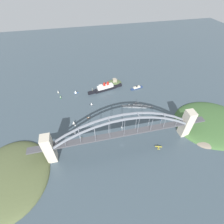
# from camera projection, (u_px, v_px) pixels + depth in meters

# --- Properties ---
(ground_plane) EXTENTS (1400.00, 1400.00, 0.00)m
(ground_plane) POSITION_uv_depth(u_px,v_px,m) (122.00, 145.00, 287.99)
(ground_plane) COLOR #3D4C56
(harbor_arch_bridge) EXTENTS (296.05, 16.04, 71.91)m
(harbor_arch_bridge) POSITION_uv_depth(u_px,v_px,m) (123.00, 134.00, 266.72)
(harbor_arch_bridge) COLOR beige
(harbor_arch_bridge) RESTS_ON ground
(headland_west_shore) EXTENTS (117.41, 135.17, 23.10)m
(headland_west_shore) POSITION_uv_depth(u_px,v_px,m) (8.00, 179.00, 243.72)
(headland_west_shore) COLOR #515B38
(headland_west_shore) RESTS_ON ground
(headland_east_shore) EXTENTS (146.94, 128.14, 21.00)m
(headland_east_shore) POSITION_uv_depth(u_px,v_px,m) (211.00, 124.00, 324.71)
(headland_east_shore) COLOR #3D6033
(headland_east_shore) RESTS_ON ground
(ocean_liner) EXTENTS (88.79, 25.84, 20.43)m
(ocean_liner) POSITION_uv_depth(u_px,v_px,m) (105.00, 88.00, 404.25)
(ocean_liner) COLOR black
(ocean_liner) RESTS_ON ground
(naval_cruiser) EXTENTS (65.64, 20.71, 17.95)m
(naval_cruiser) POSITION_uv_depth(u_px,v_px,m) (137.00, 106.00, 358.73)
(naval_cruiser) COLOR slate
(naval_cruiser) RESTS_ON ground
(harbor_ferry_steamer) EXTENTS (33.66, 13.16, 7.68)m
(harbor_ferry_steamer) POSITION_uv_depth(u_px,v_px,m) (137.00, 88.00, 411.16)
(harbor_ferry_steamer) COLOR navy
(harbor_ferry_steamer) RESTS_ON ground
(fort_island_mid_harbor) EXTENTS (36.89, 31.74, 16.87)m
(fort_island_mid_harbor) POSITION_uv_depth(u_px,v_px,m) (114.00, 83.00, 424.03)
(fort_island_mid_harbor) COLOR #4C6038
(fort_island_mid_harbor) RESTS_ON ground
(seaplane_taxiing_near_bridge) EXTENTS (11.55, 8.90, 4.66)m
(seaplane_taxiing_near_bridge) POSITION_uv_depth(u_px,v_px,m) (158.00, 147.00, 282.09)
(seaplane_taxiing_near_bridge) COLOR #B7B7B2
(seaplane_taxiing_near_bridge) RESTS_ON ground
(small_boat_0) EXTENTS (4.02, 6.37, 6.19)m
(small_boat_0) POSITION_uv_depth(u_px,v_px,m) (122.00, 127.00, 315.05)
(small_boat_0) COLOR silver
(small_boat_0) RESTS_ON ground
(small_boat_1) EXTENTS (7.57, 2.21, 2.08)m
(small_boat_1) POSITION_uv_depth(u_px,v_px,m) (89.00, 118.00, 336.49)
(small_boat_1) COLOR brown
(small_boat_1) RESTS_ON ground
(small_boat_2) EXTENTS (3.58, 11.67, 2.06)m
(small_boat_2) POSITION_uv_depth(u_px,v_px,m) (61.00, 97.00, 385.89)
(small_boat_2) COLOR #2D6B3D
(small_boat_2) RESTS_ON ground
(small_boat_3) EXTENTS (5.32, 6.97, 7.34)m
(small_boat_3) POSITION_uv_depth(u_px,v_px,m) (81.00, 138.00, 294.35)
(small_boat_3) COLOR gold
(small_boat_3) RESTS_ON ground
(small_boat_4) EXTENTS (8.93, 5.50, 8.42)m
(small_boat_4) POSITION_uv_depth(u_px,v_px,m) (94.00, 137.00, 296.28)
(small_boat_4) COLOR #B2231E
(small_boat_4) RESTS_ON ground
(small_boat_5) EXTENTS (4.51, 6.09, 7.33)m
(small_boat_5) POSITION_uv_depth(u_px,v_px,m) (58.00, 92.00, 397.15)
(small_boat_5) COLOR gold
(small_boat_5) RESTS_ON ground
(small_boat_6) EXTENTS (6.57, 8.57, 8.93)m
(small_boat_6) POSITION_uv_depth(u_px,v_px,m) (75.00, 132.00, 304.10)
(small_boat_6) COLOR #234C8C
(small_boat_6) RESTS_ON ground
(small_boat_7) EXTENTS (10.96, 7.19, 9.58)m
(small_boat_7) POSITION_uv_depth(u_px,v_px,m) (76.00, 92.00, 394.92)
(small_boat_7) COLOR #234C8C
(small_boat_7) RESTS_ON ground
(small_boat_8) EXTENTS (4.79, 7.03, 7.12)m
(small_boat_8) POSITION_uv_depth(u_px,v_px,m) (160.00, 118.00, 332.24)
(small_boat_8) COLOR #234C8C
(small_boat_8) RESTS_ON ground
(small_boat_9) EXTENTS (7.68, 9.78, 10.10)m
(small_boat_9) POSITION_uv_depth(u_px,v_px,m) (74.00, 123.00, 320.41)
(small_boat_9) COLOR silver
(small_boat_9) RESTS_ON ground
(small_boat_10) EXTENTS (7.60, 6.05, 7.69)m
(small_boat_10) POSITION_uv_depth(u_px,v_px,m) (91.00, 104.00, 363.74)
(small_boat_10) COLOR black
(small_boat_10) RESTS_ON ground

